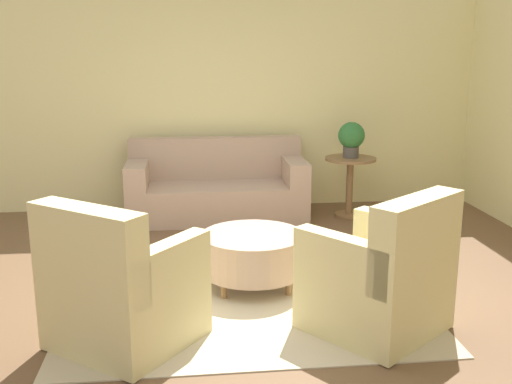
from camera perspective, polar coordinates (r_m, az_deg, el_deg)
ground_plane at (r=4.85m, az=-1.03°, el=-10.22°), size 16.00×16.00×0.00m
wall_back at (r=7.46m, az=-3.35°, el=9.24°), size 9.88×0.12×2.80m
rug at (r=4.85m, az=-1.03°, el=-10.16°), size 2.76×2.21×0.01m
couch at (r=7.06m, az=-3.74°, el=0.23°), size 2.06×0.85×0.92m
armchair_left at (r=4.12m, az=-12.87°, el=-9.22°), size 1.15×1.15×1.01m
armchair_right at (r=4.30m, az=11.95°, el=-8.17°), size 1.15×1.15×1.01m
ottoman_table at (r=5.03m, az=-0.30°, el=-5.78°), size 0.87×0.87×0.44m
side_table at (r=7.14m, az=8.94°, el=1.52°), size 0.60×0.60×0.71m
potted_plant_on_side_table at (r=7.06m, az=9.07°, el=5.14°), size 0.31×0.31×0.42m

